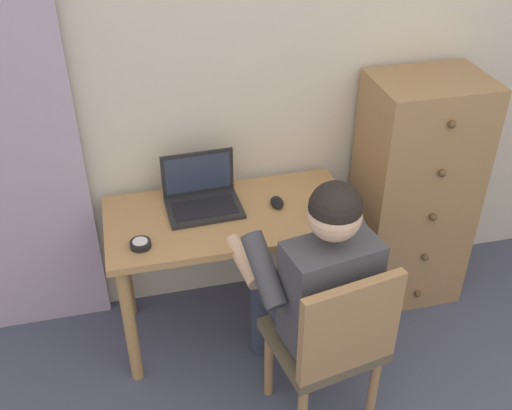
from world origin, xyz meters
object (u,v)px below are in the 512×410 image
object	(u,v)px
chair	(332,341)
computer_mouse	(277,202)
coffee_mug	(327,212)
desk	(230,234)
person_seated	(314,279)
laptop	(202,196)
dresser	(414,193)
desk_clock	(141,244)

from	to	relation	value
chair	computer_mouse	world-z (taller)	chair
chair	coffee_mug	world-z (taller)	chair
desk	computer_mouse	distance (m)	0.27
desk	person_seated	size ratio (longest dim) A/B	0.95
laptop	coffee_mug	world-z (taller)	laptop
dresser	laptop	size ratio (longest dim) A/B	3.54
coffee_mug	chair	bearing A→B (deg)	-104.56
desk	dresser	bearing A→B (deg)	5.20
person_seated	desk_clock	world-z (taller)	person_seated
desk	coffee_mug	distance (m)	0.47
coffee_mug	person_seated	bearing A→B (deg)	-116.38
computer_mouse	desk_clock	xyz separation A→B (m)	(-0.65, -0.17, -0.00)
chair	desk	bearing A→B (deg)	113.26
dresser	coffee_mug	size ratio (longest dim) A/B	10.33
person_seated	computer_mouse	size ratio (longest dim) A/B	11.93
laptop	desk_clock	xyz separation A→B (m)	(-0.31, -0.25, -0.04)
computer_mouse	coffee_mug	xyz separation A→B (m)	(0.18, -0.17, 0.03)
laptop	coffee_mug	bearing A→B (deg)	-25.81
computer_mouse	dresser	bearing A→B (deg)	9.71
person_seated	laptop	xyz separation A→B (m)	(-0.36, 0.58, 0.09)
chair	desk_clock	size ratio (longest dim) A/B	9.73
laptop	computer_mouse	distance (m)	0.35
desk	chair	size ratio (longest dim) A/B	1.30
dresser	chair	bearing A→B (deg)	-132.82
coffee_mug	dresser	bearing A→B (deg)	23.27
chair	coffee_mug	distance (m)	0.59
chair	laptop	size ratio (longest dim) A/B	2.50
person_seated	laptop	distance (m)	0.69
computer_mouse	laptop	bearing A→B (deg)	170.69
chair	person_seated	size ratio (longest dim) A/B	0.73
desk_clock	coffee_mug	xyz separation A→B (m)	(0.83, -0.00, 0.03)
person_seated	computer_mouse	world-z (taller)	person_seated
laptop	coffee_mug	distance (m)	0.58
chair	person_seated	xyz separation A→B (m)	(-0.03, 0.18, 0.18)
coffee_mug	laptop	bearing A→B (deg)	154.19
computer_mouse	chair	bearing A→B (deg)	-81.23
desk	laptop	world-z (taller)	laptop
chair	computer_mouse	bearing A→B (deg)	94.45
person_seated	laptop	world-z (taller)	person_seated
computer_mouse	desk_clock	world-z (taller)	computer_mouse
chair	desk_clock	bearing A→B (deg)	144.11
person_seated	computer_mouse	bearing A→B (deg)	92.63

